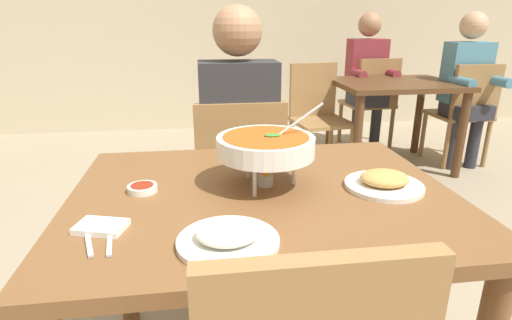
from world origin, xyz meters
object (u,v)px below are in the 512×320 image
object	(u,v)px
diner_main	(238,129)
dining_table_far	(394,97)
curry_bowl	(266,146)
patron_bg_middle	(367,74)
chair_bg_right	(317,111)
chair_bg_middle	(372,98)
chair_diner_main	(239,177)
sauce_dish	(142,188)
rice_plate	(228,237)
chair_bg_left	(465,109)
appetizer_plate	(384,182)
patron_bg_left	(467,82)
dining_table_main	(263,225)

from	to	relation	value
diner_main	dining_table_far	distance (m)	2.00
curry_bowl	patron_bg_middle	xyz separation A→B (m)	(1.43, 2.66, -0.13)
chair_bg_right	chair_bg_middle	bearing A→B (deg)	35.43
curry_bowl	chair_diner_main	bearing A→B (deg)	91.28
sauce_dish	dining_table_far	bearing A→B (deg)	48.68
chair_bg_middle	patron_bg_middle	xyz separation A→B (m)	(-0.06, 0.03, 0.24)
diner_main	rice_plate	xyz separation A→B (m)	(-0.13, -1.07, 0.03)
sauce_dish	chair_bg_left	xyz separation A→B (m)	(2.47, 2.03, -0.25)
curry_bowl	appetizer_plate	size ratio (longest dim) A/B	1.39
diner_main	patron_bg_left	world-z (taller)	same
appetizer_plate	patron_bg_middle	distance (m)	2.93
dining_table_main	appetizer_plate	distance (m)	0.40
curry_bowl	appetizer_plate	world-z (taller)	curry_bowl
dining_table_main	curry_bowl	xyz separation A→B (m)	(0.02, 0.05, 0.24)
diner_main	chair_bg_middle	world-z (taller)	diner_main
rice_plate	chair_bg_middle	world-z (taller)	chair_bg_middle
chair_bg_middle	chair_bg_right	size ratio (longest dim) A/B	1.00
rice_plate	appetizer_plate	bearing A→B (deg)	28.14
diner_main	chair_bg_right	world-z (taller)	diner_main
dining_table_main	dining_table_far	xyz separation A→B (m)	(1.47, 2.13, -0.02)
dining_table_far	patron_bg_middle	distance (m)	0.58
dining_table_main	patron_bg_middle	xyz separation A→B (m)	(1.45, 2.70, 0.11)
dining_table_main	rice_plate	xyz separation A→B (m)	(-0.13, -0.30, 0.13)
curry_bowl	chair_bg_middle	world-z (taller)	curry_bowl
curry_bowl	patron_bg_middle	bearing A→B (deg)	61.66
dining_table_main	chair_bg_middle	size ratio (longest dim) A/B	1.28
patron_bg_middle	sauce_dish	bearing A→B (deg)	-124.34
chair_diner_main	diner_main	xyz separation A→B (m)	(0.00, 0.03, 0.24)
dining_table_main	dining_table_far	size ratio (longest dim) A/B	1.15
diner_main	dining_table_main	bearing A→B (deg)	-90.00
appetizer_plate	chair_bg_left	xyz separation A→B (m)	(1.73, 2.11, -0.26)
diner_main	patron_bg_left	size ratio (longest dim) A/B	1.00
patron_bg_middle	chair_bg_left	bearing A→B (deg)	-43.22
chair_bg_middle	chair_bg_right	bearing A→B (deg)	-144.57
chair_bg_right	patron_bg_middle	distance (m)	0.86
diner_main	sauce_dish	size ratio (longest dim) A/B	14.56
rice_plate	sauce_dish	distance (m)	0.42
appetizer_plate	chair_bg_middle	distance (m)	2.94
rice_plate	sauce_dish	xyz separation A→B (m)	(-0.24, 0.35, -0.01)
appetizer_plate	chair_bg_right	distance (m)	2.26
rice_plate	patron_bg_middle	world-z (taller)	patron_bg_middle
curry_bowl	chair_bg_left	size ratio (longest dim) A/B	0.37
dining_table_main	curry_bowl	distance (m)	0.25
patron_bg_middle	curry_bowl	bearing A→B (deg)	-118.34
chair_bg_left	appetizer_plate	bearing A→B (deg)	-129.45
chair_bg_middle	chair_bg_right	distance (m)	0.86
chair_diner_main	patron_bg_middle	xyz separation A→B (m)	(1.45, 1.96, 0.24)
curry_bowl	sauce_dish	bearing A→B (deg)	179.24
chair_bg_middle	patron_bg_middle	size ratio (longest dim) A/B	0.69
chair_bg_middle	patron_bg_left	size ratio (longest dim) A/B	0.69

